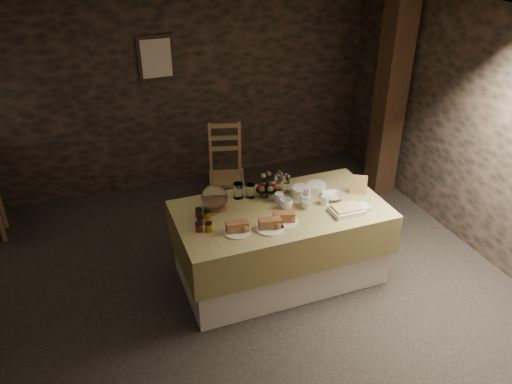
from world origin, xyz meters
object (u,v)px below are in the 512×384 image
object	(u,v)px
buffet_table	(280,238)
chair	(225,164)
timber_column	(390,98)
fruit_stand	(267,186)

from	to	relation	value
buffet_table	chair	size ratio (longest dim) A/B	2.74
timber_column	fruit_stand	xyz separation A→B (m)	(-2.04, -0.97, -0.37)
fruit_stand	chair	bearing A→B (deg)	88.32
timber_column	fruit_stand	world-z (taller)	timber_column
buffet_table	timber_column	size ratio (longest dim) A/B	0.79
chair	fruit_stand	bearing A→B (deg)	-76.66
chair	timber_column	size ratio (longest dim) A/B	0.29
chair	fruit_stand	world-z (taller)	fruit_stand
buffet_table	timber_column	xyz separation A→B (m)	(2.00, 1.23, 0.83)
timber_column	chair	bearing A→B (deg)	162.13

